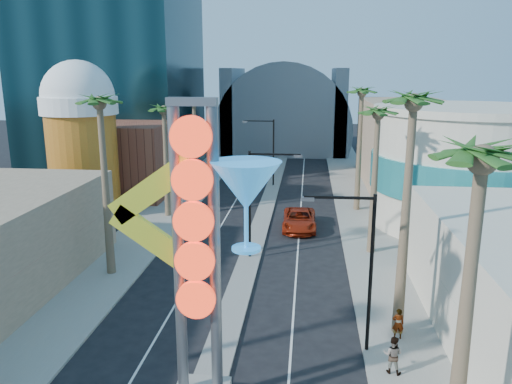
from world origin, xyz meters
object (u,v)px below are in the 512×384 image
neon_sign (217,240)px  pedestrian_b (393,355)px  pedestrian_a (398,324)px  red_pickup (299,220)px

neon_sign → pedestrian_b: bearing=23.6°
neon_sign → pedestrian_a: neon_sign is taller
pedestrian_b → pedestrian_a: bearing=-87.2°
neon_sign → pedestrian_a: (8.05, 6.27, -6.34)m
pedestrian_b → red_pickup: bearing=-61.2°
pedestrian_a → pedestrian_b: size_ratio=0.92×
red_pickup → pedestrian_a: pedestrian_a is taller
red_pickup → neon_sign: bearing=-97.1°
neon_sign → red_pickup: 25.46m
pedestrian_a → pedestrian_b: (-0.75, -3.08, 0.07)m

